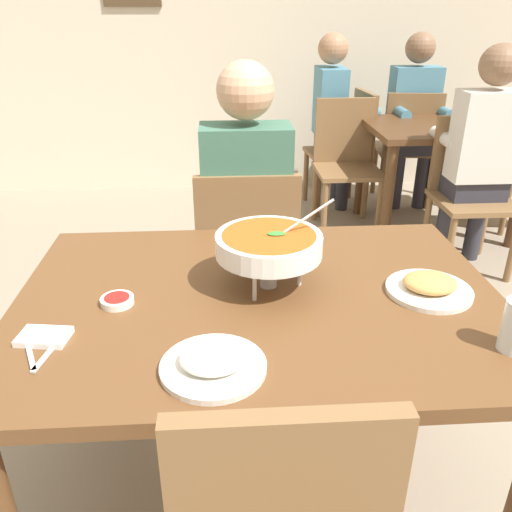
# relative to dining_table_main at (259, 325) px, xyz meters

# --- Properties ---
(ground_plane) EXTENTS (16.00, 16.00, 0.00)m
(ground_plane) POSITION_rel_dining_table_main_xyz_m (0.00, 0.00, -0.66)
(ground_plane) COLOR gray
(cafe_rear_partition) EXTENTS (10.00, 0.10, 3.00)m
(cafe_rear_partition) POSITION_rel_dining_table_main_xyz_m (0.00, 3.33, 0.84)
(cafe_rear_partition) COLOR beige
(cafe_rear_partition) RESTS_ON ground_plane
(dining_table_main) EXTENTS (1.36, 0.97, 0.76)m
(dining_table_main) POSITION_rel_dining_table_main_xyz_m (0.00, 0.00, 0.00)
(dining_table_main) COLOR brown
(dining_table_main) RESTS_ON ground_plane
(chair_diner_main) EXTENTS (0.44, 0.44, 0.90)m
(chair_diner_main) POSITION_rel_dining_table_main_xyz_m (-0.00, 0.77, -0.15)
(chair_diner_main) COLOR brown
(chair_diner_main) RESTS_ON ground_plane
(diner_main) EXTENTS (0.40, 0.45, 1.31)m
(diner_main) POSITION_rel_dining_table_main_xyz_m (0.00, 0.80, 0.09)
(diner_main) COLOR #2D2D38
(diner_main) RESTS_ON ground_plane
(curry_bowl) EXTENTS (0.33, 0.30, 0.26)m
(curry_bowl) POSITION_rel_dining_table_main_xyz_m (0.03, 0.05, 0.23)
(curry_bowl) COLOR silver
(curry_bowl) RESTS_ON dining_table_main
(rice_plate) EXTENTS (0.24, 0.24, 0.06)m
(rice_plate) POSITION_rel_dining_table_main_xyz_m (-0.13, -0.32, 0.12)
(rice_plate) COLOR white
(rice_plate) RESTS_ON dining_table_main
(appetizer_plate) EXTENTS (0.24, 0.24, 0.06)m
(appetizer_plate) POSITION_rel_dining_table_main_xyz_m (0.48, -0.02, 0.12)
(appetizer_plate) COLOR white
(appetizer_plate) RESTS_ON dining_table_main
(sauce_dish) EXTENTS (0.09, 0.09, 0.02)m
(sauce_dish) POSITION_rel_dining_table_main_xyz_m (-0.39, -0.02, 0.11)
(sauce_dish) COLOR white
(sauce_dish) RESTS_ON dining_table_main
(napkin_folded) EXTENTS (0.13, 0.10, 0.02)m
(napkin_folded) POSITION_rel_dining_table_main_xyz_m (-0.54, -0.18, 0.11)
(napkin_folded) COLOR white
(napkin_folded) RESTS_ON dining_table_main
(fork_utensil) EXTENTS (0.08, 0.16, 0.01)m
(fork_utensil) POSITION_rel_dining_table_main_xyz_m (-0.56, -0.23, 0.10)
(fork_utensil) COLOR silver
(fork_utensil) RESTS_ON dining_table_main
(spoon_utensil) EXTENTS (0.05, 0.17, 0.01)m
(spoon_utensil) POSITION_rel_dining_table_main_xyz_m (-0.51, -0.23, 0.10)
(spoon_utensil) COLOR silver
(spoon_utensil) RESTS_ON dining_table_main
(dining_table_far) EXTENTS (1.00, 0.80, 0.76)m
(dining_table_far) POSITION_rel_dining_table_main_xyz_m (1.40, 2.20, -0.04)
(dining_table_far) COLOR #51331C
(dining_table_far) RESTS_ON ground_plane
(chair_bg_left) EXTENTS (0.49, 0.49, 0.90)m
(chair_bg_left) POSITION_rel_dining_table_main_xyz_m (1.36, 2.72, -0.15)
(chair_bg_left) COLOR brown
(chair_bg_left) RESTS_ON ground_plane
(chair_bg_middle) EXTENTS (0.44, 0.44, 0.90)m
(chair_bg_middle) POSITION_rel_dining_table_main_xyz_m (1.39, 1.66, -0.15)
(chair_bg_middle) COLOR brown
(chair_bg_middle) RESTS_ON ground_plane
(chair_bg_right) EXTENTS (0.48, 0.48, 0.90)m
(chair_bg_right) POSITION_rel_dining_table_main_xyz_m (0.89, 2.72, -0.15)
(chair_bg_right) COLOR brown
(chair_bg_right) RESTS_ON ground_plane
(chair_bg_window) EXTENTS (0.44, 0.44, 0.90)m
(chair_bg_window) POSITION_rel_dining_table_main_xyz_m (0.78, 2.34, -0.15)
(chair_bg_window) COLOR brown
(chair_bg_window) RESTS_ON ground_plane
(patron_bg_left) EXTENTS (0.40, 0.45, 1.31)m
(patron_bg_left) POSITION_rel_dining_table_main_xyz_m (1.38, 2.73, 0.09)
(patron_bg_left) COLOR #2D2D38
(patron_bg_left) RESTS_ON ground_plane
(patron_bg_middle) EXTENTS (0.40, 0.45, 1.31)m
(patron_bg_middle) POSITION_rel_dining_table_main_xyz_m (1.39, 1.62, 0.09)
(patron_bg_middle) COLOR #2D2D38
(patron_bg_middle) RESTS_ON ground_plane
(patron_bg_right) EXTENTS (0.45, 0.40, 1.31)m
(patron_bg_right) POSITION_rel_dining_table_main_xyz_m (0.77, 2.75, 0.09)
(patron_bg_right) COLOR #2D2D38
(patron_bg_right) RESTS_ON ground_plane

